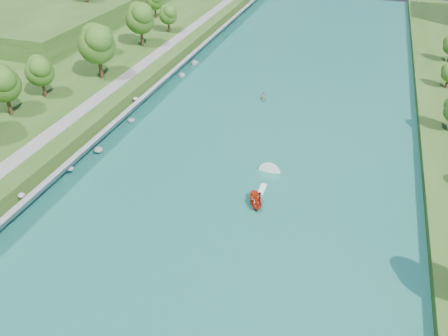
% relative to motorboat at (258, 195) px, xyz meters
% --- Properties ---
extents(ground, '(260.00, 260.00, 0.00)m').
position_rel_motorboat_xyz_m(ground, '(-4.31, -7.02, -0.77)').
color(ground, '#2D5119').
rests_on(ground, ground).
extents(river_water, '(55.00, 240.00, 0.10)m').
position_rel_motorboat_xyz_m(river_water, '(-4.31, 12.98, -0.72)').
color(river_water, '#1B695C').
rests_on(river_water, ground).
extents(berm_west, '(45.00, 240.00, 3.50)m').
position_rel_motorboat_xyz_m(berm_west, '(-54.31, 12.98, 0.98)').
color(berm_west, '#2D5119').
rests_on(berm_west, ground).
extents(riprap_bank, '(4.01, 236.00, 4.32)m').
position_rel_motorboat_xyz_m(riprap_bank, '(-30.14, 12.34, 1.00)').
color(riprap_bank, slate).
rests_on(riprap_bank, ground).
extents(riverside_path, '(3.00, 200.00, 0.10)m').
position_rel_motorboat_xyz_m(riverside_path, '(-36.81, 12.98, 2.78)').
color(riverside_path, gray).
rests_on(riverside_path, berm_west).
extents(motorboat, '(3.60, 18.93, 2.07)m').
position_rel_motorboat_xyz_m(motorboat, '(0.00, 0.00, 0.00)').
color(motorboat, red).
rests_on(motorboat, river_water).
extents(raft, '(2.44, 2.96, 1.63)m').
position_rel_motorboat_xyz_m(raft, '(-7.51, 33.47, -0.31)').
color(raft, gray).
rests_on(raft, river_water).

